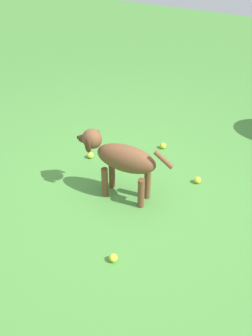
# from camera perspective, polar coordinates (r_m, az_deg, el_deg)

# --- Properties ---
(ground) EXTENTS (14.00, 14.00, 0.00)m
(ground) POSITION_cam_1_polar(r_m,az_deg,el_deg) (3.45, -0.90, -4.51)
(ground) COLOR #478438
(dog) EXTENTS (0.92, 0.24, 0.62)m
(dog) POSITION_cam_1_polar(r_m,az_deg,el_deg) (3.23, -0.85, 1.54)
(dog) COLOR brown
(dog) RESTS_ON ground
(tennis_ball_0) EXTENTS (0.07, 0.07, 0.07)m
(tennis_ball_0) POSITION_cam_1_polar(r_m,az_deg,el_deg) (4.11, 5.63, 3.40)
(tennis_ball_0) COLOR #C9E32D
(tennis_ball_0) RESTS_ON ground
(tennis_ball_1) EXTENTS (0.07, 0.07, 0.07)m
(tennis_ball_1) POSITION_cam_1_polar(r_m,az_deg,el_deg) (2.90, -1.95, -13.51)
(tennis_ball_1) COLOR #CDE02E
(tennis_ball_1) RESTS_ON ground
(tennis_ball_2) EXTENTS (0.07, 0.07, 0.07)m
(tennis_ball_2) POSITION_cam_1_polar(r_m,az_deg,el_deg) (3.66, 10.85, -1.82)
(tennis_ball_2) COLOR #D0DC2C
(tennis_ball_2) RESTS_ON ground
(tennis_ball_3) EXTENTS (0.07, 0.07, 0.07)m
(tennis_ball_3) POSITION_cam_1_polar(r_m,az_deg,el_deg) (3.96, -5.43, 1.96)
(tennis_ball_3) COLOR #C3DE3B
(tennis_ball_3) RESTS_ON ground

